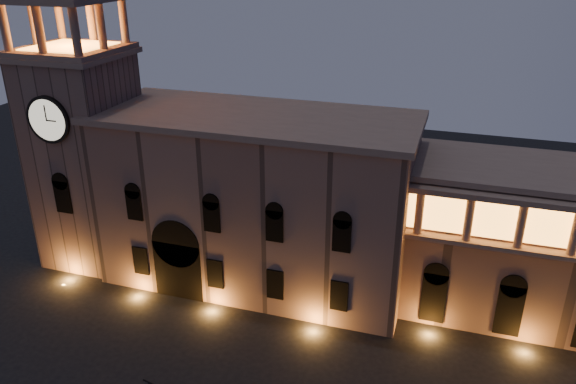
% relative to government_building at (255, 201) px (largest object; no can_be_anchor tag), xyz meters
% --- Properties ---
extents(government_building, '(30.80, 12.80, 17.60)m').
position_rel_government_building_xyz_m(government_building, '(0.00, 0.00, 0.00)').
color(government_building, '#7E5E52').
rests_on(government_building, ground).
extents(clock_tower, '(9.80, 9.80, 32.40)m').
position_rel_government_building_xyz_m(clock_tower, '(-18.42, -0.95, 3.73)').
color(clock_tower, '#7E5E52').
rests_on(clock_tower, ground).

